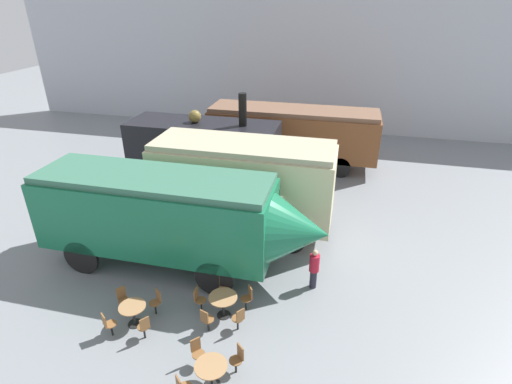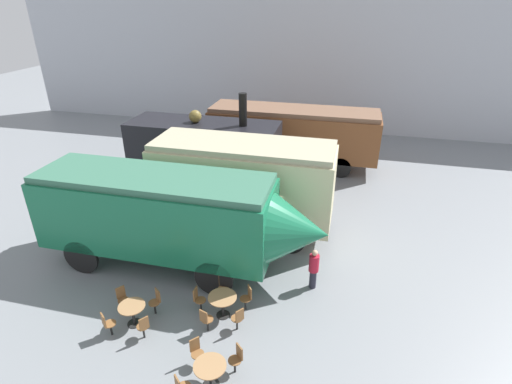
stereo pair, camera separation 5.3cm
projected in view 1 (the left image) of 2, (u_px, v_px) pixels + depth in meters
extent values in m
plane|color=gray|center=(255.00, 237.00, 16.66)|extent=(80.00, 80.00, 0.00)
cube|color=#B2B7C1|center=(307.00, 67.00, 27.93)|extent=(44.00, 0.15, 9.00)
cube|color=brown|center=(293.00, 133.00, 22.88)|extent=(9.57, 2.63, 2.37)
cube|color=brown|center=(293.00, 111.00, 22.30)|extent=(9.38, 2.42, 0.24)
cylinder|color=black|center=(340.00, 168.00, 21.80)|extent=(1.15, 0.12, 1.15)
cylinder|color=black|center=(342.00, 152.00, 23.98)|extent=(1.15, 0.12, 1.15)
cylinder|color=black|center=(239.00, 159.00, 23.00)|extent=(1.15, 0.12, 1.15)
cylinder|color=black|center=(250.00, 144.00, 25.18)|extent=(1.15, 0.12, 1.15)
cube|color=black|center=(204.00, 145.00, 20.62)|extent=(7.68, 2.65, 2.42)
cylinder|color=black|center=(243.00, 110.00, 19.28)|extent=(0.40, 0.40, 1.60)
sphere|color=brown|center=(195.00, 116.00, 20.03)|extent=(0.64, 0.64, 0.64)
cylinder|color=black|center=(241.00, 185.00, 19.67)|extent=(1.32, 0.12, 1.32)
cylinder|color=black|center=(253.00, 165.00, 21.87)|extent=(1.32, 0.12, 1.32)
cylinder|color=black|center=(155.00, 176.00, 20.63)|extent=(1.32, 0.12, 1.32)
cylinder|color=black|center=(175.00, 158.00, 22.84)|extent=(1.32, 0.12, 1.32)
cube|color=beige|center=(244.00, 182.00, 16.22)|extent=(7.25, 2.67, 2.90)
cube|color=tan|center=(243.00, 146.00, 15.52)|extent=(7.11, 2.46, 0.24)
cylinder|color=black|center=(290.00, 240.00, 15.39)|extent=(1.22, 0.12, 1.22)
cylinder|color=black|center=(299.00, 209.00, 17.61)|extent=(1.22, 0.12, 1.22)
cylinder|color=black|center=(185.00, 226.00, 16.30)|extent=(1.22, 0.12, 1.22)
cylinder|color=black|center=(206.00, 198.00, 18.52)|extent=(1.22, 0.12, 1.22)
cube|color=#196B47|center=(157.00, 213.00, 14.17)|extent=(8.35, 2.63, 2.50)
cone|color=#196B47|center=(300.00, 231.00, 13.09)|extent=(1.88, 2.37, 2.37)
cube|color=#366B54|center=(153.00, 178.00, 13.55)|extent=(8.18, 2.42, 0.24)
cylinder|color=black|center=(214.00, 278.00, 13.20)|extent=(1.34, 0.12, 1.34)
cylinder|color=black|center=(235.00, 238.00, 15.38)|extent=(1.34, 0.12, 1.34)
cylinder|color=black|center=(81.00, 257.00, 14.25)|extent=(1.34, 0.12, 1.34)
cylinder|color=black|center=(119.00, 222.00, 16.43)|extent=(1.34, 0.12, 1.34)
cylinder|color=black|center=(212.00, 376.00, 10.21)|extent=(0.08, 0.08, 0.67)
cylinder|color=#9E754C|center=(211.00, 366.00, 10.06)|extent=(0.85, 0.85, 0.03)
cylinder|color=black|center=(135.00, 324.00, 12.29)|extent=(0.44, 0.44, 0.02)
cylinder|color=black|center=(134.00, 315.00, 12.14)|extent=(0.08, 0.08, 0.66)
cylinder|color=#9E754C|center=(132.00, 307.00, 11.98)|extent=(0.81, 0.81, 0.03)
cylinder|color=black|center=(224.00, 315.00, 12.62)|extent=(0.44, 0.44, 0.02)
cylinder|color=black|center=(223.00, 306.00, 12.46)|extent=(0.08, 0.08, 0.70)
cylinder|color=#9E754C|center=(223.00, 297.00, 12.29)|extent=(0.90, 0.90, 0.03)
cylinder|color=black|center=(199.00, 360.00, 10.82)|extent=(0.06, 0.06, 0.42)
cylinder|color=brown|center=(199.00, 354.00, 10.72)|extent=(0.36, 0.36, 0.03)
cube|color=brown|center=(196.00, 345.00, 10.73)|extent=(0.22, 0.24, 0.42)
cube|color=brown|center=(179.00, 384.00, 9.64)|extent=(0.24, 0.22, 0.42)
cylinder|color=black|center=(236.00, 366.00, 10.64)|extent=(0.06, 0.06, 0.42)
cylinder|color=brown|center=(236.00, 360.00, 10.54)|extent=(0.36, 0.36, 0.03)
cube|color=brown|center=(240.00, 352.00, 10.52)|extent=(0.24, 0.22, 0.42)
cylinder|color=black|center=(125.00, 306.00, 12.69)|extent=(0.06, 0.06, 0.42)
cylinder|color=brown|center=(124.00, 301.00, 12.59)|extent=(0.36, 0.36, 0.03)
cube|color=brown|center=(121.00, 293.00, 12.59)|extent=(0.21, 0.25, 0.42)
cylinder|color=black|center=(112.00, 330.00, 11.80)|extent=(0.06, 0.06, 0.42)
cylinder|color=brown|center=(110.00, 324.00, 11.70)|extent=(0.36, 0.36, 0.03)
cube|color=brown|center=(104.00, 321.00, 11.51)|extent=(0.25, 0.21, 0.42)
cylinder|color=black|center=(144.00, 332.00, 11.71)|extent=(0.06, 0.06, 0.42)
cylinder|color=brown|center=(143.00, 327.00, 11.61)|extent=(0.36, 0.36, 0.03)
cube|color=brown|center=(145.00, 324.00, 11.40)|extent=(0.21, 0.25, 0.42)
cylinder|color=black|center=(156.00, 308.00, 12.60)|extent=(0.06, 0.06, 0.42)
cylinder|color=brown|center=(155.00, 303.00, 12.50)|extent=(0.36, 0.36, 0.03)
cube|color=brown|center=(158.00, 295.00, 12.48)|extent=(0.25, 0.21, 0.42)
cylinder|color=black|center=(208.00, 325.00, 11.97)|extent=(0.06, 0.06, 0.42)
cylinder|color=brown|center=(208.00, 319.00, 11.87)|extent=(0.36, 0.36, 0.03)
cube|color=brown|center=(204.00, 317.00, 11.65)|extent=(0.28, 0.13, 0.42)
cylinder|color=black|center=(238.00, 324.00, 12.01)|extent=(0.06, 0.06, 0.42)
cylinder|color=brown|center=(238.00, 318.00, 11.91)|extent=(0.36, 0.36, 0.03)
cube|color=brown|center=(241.00, 316.00, 11.70)|extent=(0.21, 0.25, 0.42)
cylinder|color=black|center=(246.00, 304.00, 12.77)|extent=(0.06, 0.06, 0.42)
cylinder|color=brown|center=(246.00, 299.00, 12.67)|extent=(0.36, 0.36, 0.03)
cube|color=brown|center=(250.00, 292.00, 12.61)|extent=(0.20, 0.26, 0.42)
cylinder|color=black|center=(224.00, 294.00, 13.20)|extent=(0.06, 0.06, 0.42)
cylinder|color=brown|center=(224.00, 289.00, 13.10)|extent=(0.36, 0.36, 0.03)
cube|color=brown|center=(224.00, 280.00, 13.13)|extent=(0.29, 0.12, 0.42)
cylinder|color=black|center=(201.00, 306.00, 12.70)|extent=(0.06, 0.06, 0.42)
cylinder|color=brown|center=(201.00, 300.00, 12.60)|extent=(0.36, 0.36, 0.03)
cube|color=brown|center=(196.00, 294.00, 12.54)|extent=(0.05, 0.29, 0.42)
cylinder|color=#262633|center=(313.00, 279.00, 13.69)|extent=(0.24, 0.24, 0.70)
cylinder|color=#B2192D|center=(314.00, 263.00, 13.39)|extent=(0.34, 0.34, 0.62)
sphere|color=tan|center=(315.00, 253.00, 13.21)|extent=(0.20, 0.20, 0.20)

